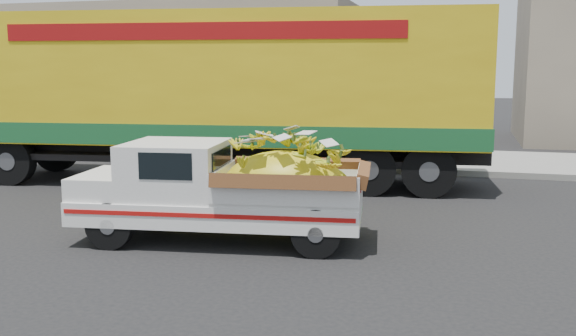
# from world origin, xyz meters

# --- Properties ---
(ground) EXTENTS (100.00, 100.00, 0.00)m
(ground) POSITION_xyz_m (0.00, 0.00, 0.00)
(ground) COLOR black
(ground) RESTS_ON ground
(curb) EXTENTS (60.00, 0.25, 0.15)m
(curb) POSITION_xyz_m (0.00, 6.72, 0.07)
(curb) COLOR gray
(curb) RESTS_ON ground
(sidewalk) EXTENTS (60.00, 4.00, 0.14)m
(sidewalk) POSITION_xyz_m (0.00, 8.82, 0.07)
(sidewalk) COLOR gray
(sidewalk) RESTS_ON ground
(building_left) EXTENTS (18.00, 6.00, 5.00)m
(building_left) POSITION_xyz_m (-8.00, 14.72, 2.50)
(building_left) COLOR gray
(building_left) RESTS_ON ground
(pickup_truck) EXTENTS (4.45, 2.09, 1.50)m
(pickup_truck) POSITION_xyz_m (1.90, -0.38, 0.81)
(pickup_truck) COLOR black
(pickup_truck) RESTS_ON ground
(semi_trailer) EXTENTS (12.04, 3.82, 3.80)m
(semi_trailer) POSITION_xyz_m (-0.30, 4.28, 2.12)
(semi_trailer) COLOR black
(semi_trailer) RESTS_ON ground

